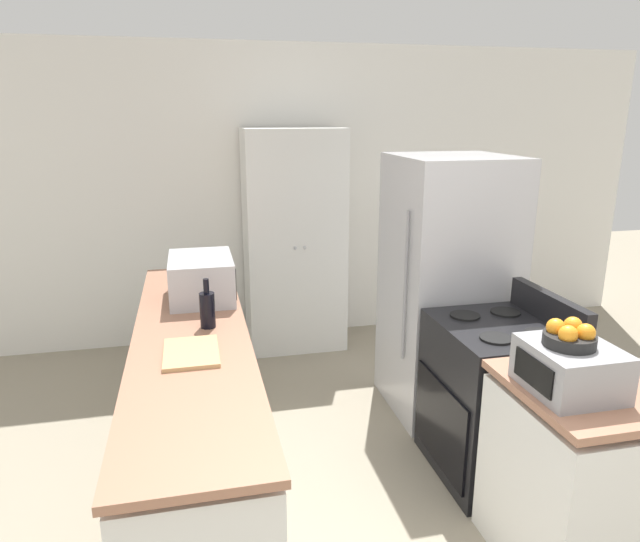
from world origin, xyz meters
The scene contains 11 objects.
wall_back centered at (0.00, 3.60, 1.30)m, with size 7.00×0.06×2.60m.
counter_left centered at (-0.82, 1.45, 0.43)m, with size 0.60×2.70×0.90m.
counter_right centered at (0.82, 0.45, 0.43)m, with size 0.60×0.70×0.90m.
pantry_cabinet centered at (0.07, 3.30, 0.95)m, with size 0.84×0.54×1.90m.
stove centered at (0.84, 1.18, 0.46)m, with size 0.66×0.73×1.06m.
refrigerator centered at (0.89, 1.97, 0.88)m, with size 0.77×0.78×1.76m.
microwave centered at (-0.74, 2.04, 1.03)m, with size 0.39×0.53×0.27m.
wine_bottle centered at (-0.73, 1.52, 1.01)m, with size 0.08×0.08×0.27m.
toaster_oven centered at (0.72, 0.44, 1.00)m, with size 0.35×0.37×0.20m.
fruit_bowl centered at (0.70, 0.44, 1.15)m, with size 0.21×0.21×0.11m.
cutting_board centered at (-0.82, 1.17, 0.91)m, with size 0.26×0.37×0.02m.
Camera 1 is at (-0.78, -1.45, 2.03)m, focal length 32.00 mm.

